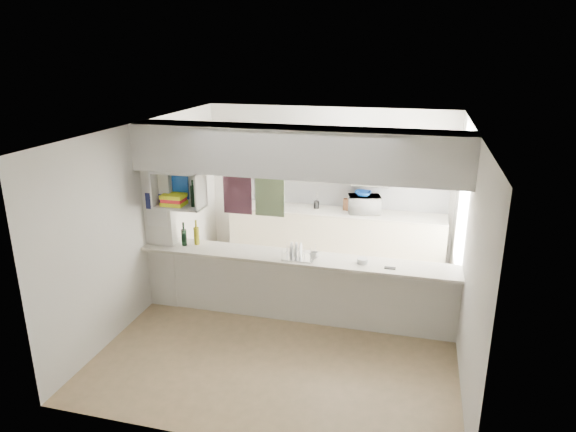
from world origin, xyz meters
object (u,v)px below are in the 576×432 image
(microwave, at_px, (364,204))
(dish_rack, at_px, (299,252))
(bowl, at_px, (363,194))
(wine_bottles, at_px, (190,236))

(microwave, height_order, dish_rack, microwave)
(microwave, xyz_separation_m, dish_rack, (-0.60, -2.16, -0.06))
(bowl, distance_m, wine_bottles, 2.99)
(bowl, relative_size, dish_rack, 0.67)
(dish_rack, height_order, wine_bottles, wine_bottles)
(microwave, bearing_deg, dish_rack, 60.72)
(bowl, bearing_deg, wine_bottles, -135.35)
(bowl, xyz_separation_m, dish_rack, (-0.57, -2.18, -0.23))
(bowl, xyz_separation_m, wine_bottles, (-2.12, -2.09, -0.19))
(dish_rack, relative_size, wine_bottles, 1.19)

